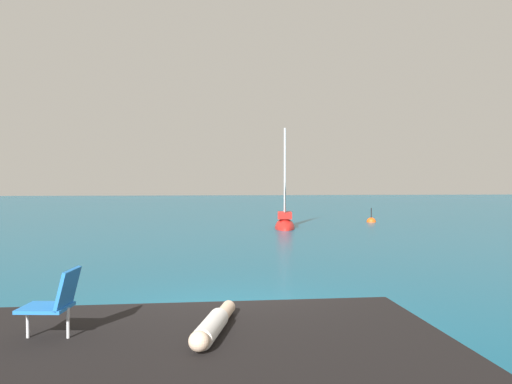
# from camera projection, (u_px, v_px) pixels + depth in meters

# --- Properties ---
(ground_plane) EXTENTS (160.00, 160.00, 0.00)m
(ground_plane) POSITION_uv_depth(u_px,v_px,m) (226.00, 316.00, 9.20)
(ground_plane) COLOR #0F5675
(shore_ledge) EXTENTS (6.70, 3.53, 0.64)m
(shore_ledge) POSITION_uv_depth(u_px,v_px,m) (160.00, 367.00, 5.77)
(shore_ledge) COLOR black
(shore_ledge) RESTS_ON ground
(boulder_seaward) EXTENTS (1.14, 1.02, 0.60)m
(boulder_seaward) POSITION_uv_depth(u_px,v_px,m) (88.00, 354.00, 7.16)
(boulder_seaward) COLOR black
(boulder_seaward) RESTS_ON ground
(boulder_inland) EXTENTS (1.93, 2.07, 1.19)m
(boulder_inland) POSITION_uv_depth(u_px,v_px,m) (82.00, 337.00, 7.93)
(boulder_inland) COLOR black
(boulder_inland) RESTS_ON ground
(sailboat_near) EXTENTS (1.45, 3.13, 5.70)m
(sailboat_near) POSITION_uv_depth(u_px,v_px,m) (285.00, 222.00, 26.37)
(sailboat_near) COLOR red
(sailboat_near) RESTS_ON ground
(person_sunbather) EXTENTS (0.59, 1.73, 0.25)m
(person_sunbather) POSITION_uv_depth(u_px,v_px,m) (213.00, 325.00, 5.92)
(person_sunbather) COLOR white
(person_sunbather) RESTS_ON shore_ledge
(beach_chair) EXTENTS (0.65, 0.55, 0.80)m
(beach_chair) POSITION_uv_depth(u_px,v_px,m) (55.00, 300.00, 5.79)
(beach_chair) COLOR blue
(beach_chair) RESTS_ON shore_ledge
(marker_buoy) EXTENTS (0.56, 0.56, 1.13)m
(marker_buoy) POSITION_uv_depth(u_px,v_px,m) (371.00, 222.00, 30.35)
(marker_buoy) COLOR #EA5114
(marker_buoy) RESTS_ON ground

